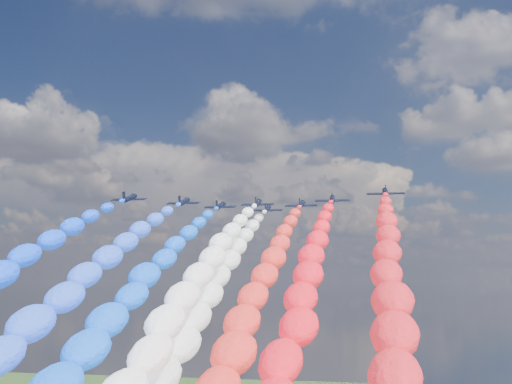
# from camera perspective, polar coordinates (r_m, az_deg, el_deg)

# --- Properties ---
(jet_0) EXTENTS (8.27, 11.06, 4.96)m
(jet_0) POSITION_cam_1_polar(r_m,az_deg,el_deg) (150.54, -11.02, -0.53)
(jet_0) COLOR black
(jet_1) EXTENTS (8.07, 10.91, 4.96)m
(jet_1) POSITION_cam_1_polar(r_m,az_deg,el_deg) (155.60, -6.33, -0.86)
(jet_1) COLOR black
(trail_1) EXTENTS (6.47, 106.08, 48.14)m
(trail_1) POSITION_cam_1_polar(r_m,az_deg,el_deg) (104.20, -15.59, -9.32)
(trail_1) COLOR blue
(jet_2) EXTENTS (7.87, 10.77, 4.96)m
(jet_2) POSITION_cam_1_polar(r_m,az_deg,el_deg) (162.80, -3.13, -1.21)
(jet_2) COLOR black
(trail_2) EXTENTS (6.47, 106.08, 48.14)m
(trail_2) POSITION_cam_1_polar(r_m,az_deg,el_deg) (110.15, -10.26, -9.38)
(trail_2) COLOR blue
(jet_3) EXTENTS (8.55, 11.25, 4.96)m
(jet_3) POSITION_cam_1_polar(r_m,az_deg,el_deg) (157.29, 0.15, -0.99)
(jet_3) COLOR black
(trail_3) EXTENTS (6.47, 106.08, 48.14)m
(trail_3) POSITION_cam_1_polar(r_m,az_deg,el_deg) (103.62, -5.65, -9.57)
(trail_3) COLOR white
(jet_4) EXTENTS (8.34, 11.11, 4.96)m
(jet_4) POSITION_cam_1_polar(r_m,az_deg,el_deg) (169.97, 1.00, -1.50)
(jet_4) COLOR black
(trail_4) EXTENTS (6.47, 106.08, 48.14)m
(trail_4) POSITION_cam_1_polar(r_m,az_deg,el_deg) (116.11, -3.76, -9.40)
(trail_4) COLOR silver
(jet_5) EXTENTS (7.93, 10.81, 4.96)m
(jet_5) POSITION_cam_1_polar(r_m,az_deg,el_deg) (159.92, 4.01, -1.08)
(jet_5) COLOR black
(trail_5) EXTENTS (6.47, 106.08, 48.14)m
(trail_5) POSITION_cam_1_polar(r_m,az_deg,el_deg) (105.39, 0.39, -9.58)
(trail_5) COLOR red
(jet_6) EXTENTS (8.46, 11.20, 4.96)m
(jet_6) POSITION_cam_1_polar(r_m,az_deg,el_deg) (150.69, 6.71, -0.63)
(jet_6) COLOR black
(trail_6) EXTENTS (6.47, 106.08, 48.14)m
(trail_6) POSITION_cam_1_polar(r_m,az_deg,el_deg) (95.71, 4.33, -9.73)
(trail_6) COLOR #FB1727
(jet_7) EXTENTS (8.07, 10.91, 4.96)m
(jet_7) POSITION_cam_1_polar(r_m,az_deg,el_deg) (140.60, 11.26, -0.01)
(jet_7) COLOR black
(trail_7) EXTENTS (6.47, 106.08, 48.14)m
(trail_7) POSITION_cam_1_polar(r_m,az_deg,el_deg) (85.29, 11.66, -9.83)
(trail_7) COLOR red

